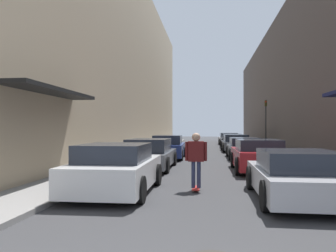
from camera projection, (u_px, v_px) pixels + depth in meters
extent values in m
plane|color=#38383A|center=(206.00, 157.00, 19.94)|extent=(100.54, 100.54, 0.00)
cube|color=gray|center=(151.00, 150.00, 24.99)|extent=(1.80, 45.70, 0.12)
cube|color=gray|center=(264.00, 151.00, 23.95)|extent=(1.80, 45.70, 0.12)
cube|color=tan|center=(114.00, 62.00, 25.40)|extent=(4.00, 45.70, 13.81)
cube|color=black|center=(53.00, 92.00, 10.34)|extent=(1.00, 4.80, 0.12)
cube|color=#564C47|center=(305.00, 84.00, 23.63)|extent=(4.00, 45.70, 9.94)
cube|color=silver|center=(117.00, 173.00, 8.86)|extent=(1.94, 4.05, 0.69)
cube|color=#232833|center=(115.00, 153.00, 8.67)|extent=(1.69, 2.12, 0.45)
cylinder|color=black|center=(99.00, 174.00, 10.21)|extent=(0.18, 0.64, 0.64)
cylinder|color=black|center=(157.00, 175.00, 9.99)|extent=(0.18, 0.64, 0.64)
cylinder|color=black|center=(64.00, 188.00, 7.74)|extent=(0.18, 0.64, 0.64)
cylinder|color=black|center=(141.00, 190.00, 7.51)|extent=(0.18, 0.64, 0.64)
cube|color=#515459|center=(150.00, 158.00, 14.10)|extent=(1.86, 4.49, 0.57)
cube|color=#232833|center=(149.00, 145.00, 13.88)|extent=(1.63, 2.34, 0.54)
cylinder|color=black|center=(137.00, 158.00, 15.60)|extent=(0.18, 0.65, 0.65)
cylinder|color=black|center=(174.00, 158.00, 15.37)|extent=(0.18, 0.65, 0.65)
cylinder|color=black|center=(121.00, 164.00, 12.83)|extent=(0.18, 0.65, 0.65)
cylinder|color=black|center=(167.00, 165.00, 12.61)|extent=(0.18, 0.65, 0.65)
cube|color=navy|center=(168.00, 150.00, 18.91)|extent=(1.85, 4.03, 0.68)
cube|color=#232833|center=(168.00, 140.00, 18.72)|extent=(1.59, 2.11, 0.50)
cylinder|color=black|center=(157.00, 152.00, 20.24)|extent=(0.18, 0.60, 0.60)
cylinder|color=black|center=(185.00, 152.00, 20.03)|extent=(0.18, 0.60, 0.60)
cylinder|color=black|center=(150.00, 155.00, 17.79)|extent=(0.18, 0.60, 0.60)
cylinder|color=black|center=(181.00, 155.00, 17.58)|extent=(0.18, 0.60, 0.60)
cube|color=#B7B7BC|center=(296.00, 181.00, 7.90)|extent=(1.94, 4.05, 0.57)
cube|color=#232833|center=(299.00, 160.00, 7.71)|extent=(1.69, 2.11, 0.46)
cylinder|color=black|center=(250.00, 178.00, 9.26)|extent=(0.18, 0.66, 0.66)
cylinder|color=black|center=(319.00, 179.00, 9.03)|extent=(0.18, 0.66, 0.66)
cylinder|color=black|center=(266.00, 196.00, 6.78)|extent=(0.18, 0.66, 0.66)
cube|color=maroon|center=(258.00, 158.00, 13.17)|extent=(1.86, 4.01, 0.69)
cube|color=#232833|center=(258.00, 145.00, 12.98)|extent=(1.62, 2.09, 0.42)
cylinder|color=black|center=(233.00, 160.00, 14.51)|extent=(0.18, 0.67, 0.67)
cylinder|color=black|center=(274.00, 160.00, 14.29)|extent=(0.18, 0.67, 0.67)
cylinder|color=black|center=(238.00, 166.00, 12.05)|extent=(0.18, 0.67, 0.67)
cylinder|color=black|center=(288.00, 167.00, 11.83)|extent=(0.18, 0.67, 0.67)
cube|color=#515459|center=(244.00, 150.00, 18.84)|extent=(1.80, 4.27, 0.59)
cube|color=#232833|center=(245.00, 142.00, 18.63)|extent=(1.58, 2.22, 0.44)
cylinder|color=black|center=(228.00, 151.00, 20.26)|extent=(0.18, 0.64, 0.64)
cylinder|color=black|center=(257.00, 151.00, 20.04)|extent=(0.18, 0.64, 0.64)
cylinder|color=black|center=(230.00, 155.00, 17.64)|extent=(0.18, 0.64, 0.64)
cylinder|color=black|center=(264.00, 155.00, 17.42)|extent=(0.18, 0.64, 0.64)
cube|color=#515459|center=(235.00, 145.00, 24.72)|extent=(1.96, 4.46, 0.56)
cube|color=#232833|center=(236.00, 138.00, 24.50)|extent=(1.71, 2.33, 0.51)
cylinder|color=black|center=(222.00, 146.00, 26.20)|extent=(0.18, 0.71, 0.71)
cylinder|color=black|center=(246.00, 146.00, 25.97)|extent=(0.18, 0.71, 0.71)
cylinder|color=black|center=(224.00, 148.00, 23.47)|extent=(0.18, 0.71, 0.71)
cylinder|color=black|center=(250.00, 148.00, 23.23)|extent=(0.18, 0.71, 0.71)
cube|color=black|center=(232.00, 142.00, 29.53)|extent=(1.98, 4.09, 0.67)
cube|color=#232833|center=(232.00, 136.00, 29.34)|extent=(1.70, 2.15, 0.41)
cylinder|color=black|center=(221.00, 143.00, 30.89)|extent=(0.18, 0.62, 0.62)
cylinder|color=black|center=(241.00, 144.00, 30.66)|extent=(0.18, 0.62, 0.62)
cylinder|color=black|center=(222.00, 145.00, 28.40)|extent=(0.18, 0.62, 0.62)
cylinder|color=black|center=(244.00, 145.00, 28.18)|extent=(0.18, 0.62, 0.62)
cube|color=#B7B7BC|center=(228.00, 140.00, 35.17)|extent=(2.03, 4.31, 0.60)
cube|color=#232833|center=(229.00, 135.00, 34.96)|extent=(1.75, 2.26, 0.47)
cylinder|color=black|center=(219.00, 141.00, 36.59)|extent=(0.18, 0.67, 0.67)
cylinder|color=black|center=(236.00, 141.00, 36.36)|extent=(0.18, 0.67, 0.67)
cylinder|color=black|center=(220.00, 142.00, 33.97)|extent=(0.18, 0.67, 0.67)
cylinder|color=black|center=(238.00, 142.00, 33.74)|extent=(0.18, 0.67, 0.67)
cube|color=#B2231E|center=(196.00, 188.00, 9.14)|extent=(0.20, 0.78, 0.02)
cylinder|color=beige|center=(194.00, 188.00, 9.40)|extent=(0.03, 0.06, 0.06)
cylinder|color=beige|center=(199.00, 188.00, 9.38)|extent=(0.03, 0.06, 0.06)
cylinder|color=beige|center=(193.00, 191.00, 8.91)|extent=(0.03, 0.06, 0.06)
cylinder|color=beige|center=(199.00, 191.00, 8.89)|extent=(0.03, 0.06, 0.06)
cylinder|color=#2D3351|center=(193.00, 175.00, 9.16)|extent=(0.11, 0.11, 0.74)
cylinder|color=#2D3351|center=(199.00, 175.00, 9.14)|extent=(0.11, 0.11, 0.74)
cube|color=maroon|center=(196.00, 151.00, 9.15)|extent=(0.44, 0.20, 0.56)
sphere|color=tan|center=(196.00, 137.00, 9.16)|extent=(0.23, 0.23, 0.23)
cylinder|color=maroon|center=(187.00, 151.00, 9.18)|extent=(0.09, 0.09, 0.53)
cylinder|color=maroon|center=(205.00, 151.00, 9.12)|extent=(0.09, 0.09, 0.53)
cylinder|color=#2D2D2D|center=(266.00, 125.00, 24.62)|extent=(0.10, 0.10, 3.74)
cube|color=#332D0F|center=(266.00, 103.00, 24.64)|extent=(0.16, 0.16, 0.45)
sphere|color=red|center=(266.00, 102.00, 24.55)|extent=(0.11, 0.11, 0.11)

